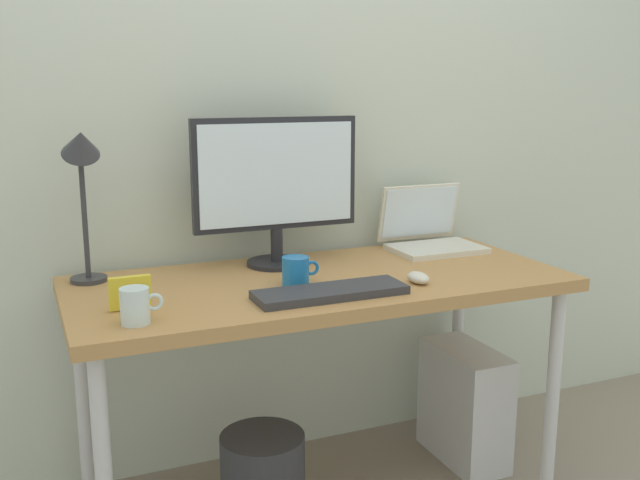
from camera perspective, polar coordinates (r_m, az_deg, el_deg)
The scene contains 12 objects.
back_wall at distance 2.55m, azimuth -3.56°, elevation 11.12°, with size 4.40×0.04×2.60m, color silver.
desk at distance 2.28m, azimuth -0.00°, elevation -4.55°, with size 1.53×0.67×0.76m.
monitor at distance 2.37m, azimuth -3.46°, elevation 4.54°, with size 0.55×0.20×0.49m.
laptop at distance 2.67m, azimuth 8.55°, elevation 0.55°, with size 0.32×0.27×0.23m.
desk_lamp at distance 2.23m, azimuth -18.17°, elevation 5.35°, with size 0.11×0.16×0.49m.
keyboard at distance 2.06m, azimuth 0.83°, elevation -4.12°, with size 0.44×0.14×0.02m, color #333338.
mouse at distance 2.21m, azimuth 7.71°, elevation -2.95°, with size 0.06×0.09×0.03m, color silver.
coffee_mug at distance 2.17m, azimuth -1.89°, elevation -2.45°, with size 0.12×0.08×0.09m.
glass_cup at distance 1.88m, azimuth -14.27°, elevation -5.03°, with size 0.11×0.07×0.09m.
photo_frame at distance 1.99m, azimuth -14.69°, elevation -4.01°, with size 0.11×0.02×0.09m, color yellow.
computer_tower at distance 2.75m, azimuth 11.28°, elevation -12.52°, with size 0.18×0.36×0.42m, color silver.
wastebasket at distance 2.36m, azimuth -4.50°, elevation -18.30°, with size 0.26×0.26×0.30m, color #333338.
Camera 1 is at (-0.85, -2.01, 1.35)m, focal length 40.77 mm.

